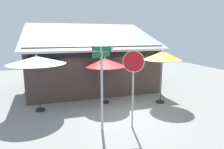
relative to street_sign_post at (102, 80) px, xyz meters
name	(u,v)px	position (x,y,z in m)	size (l,w,h in m)	color
ground_plane	(123,113)	(1.36, 1.39, -2.02)	(28.00, 28.00, 0.10)	gray
cafe_building	(91,65)	(0.81, 6.18, -0.38)	(8.30, 5.51, 4.43)	#473833
street_sign_post	(102,80)	(0.00, 0.00, 0.00)	(0.79, 0.84, 3.20)	#A8AAB2
stop_sign	(133,75)	(1.17, -0.16, 0.16)	(0.68, 0.46, 3.02)	#A8AAB2
patio_umbrella_ivory_left	(37,60)	(-2.36, 2.77, 0.47)	(2.64, 2.64, 2.70)	black
patio_umbrella_crimson_center	(105,63)	(0.91, 2.91, 0.22)	(2.14, 2.14, 2.48)	black
patio_umbrella_mustard_right	(163,56)	(3.77, 2.11, 0.55)	(2.00, 2.00, 2.83)	black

